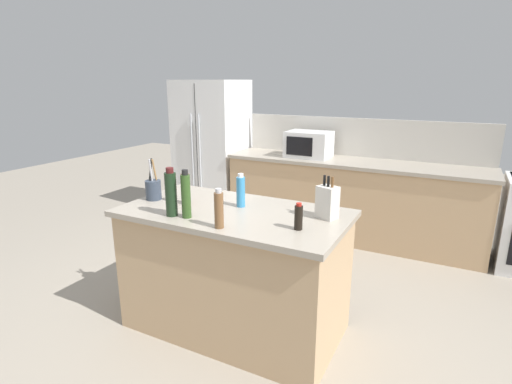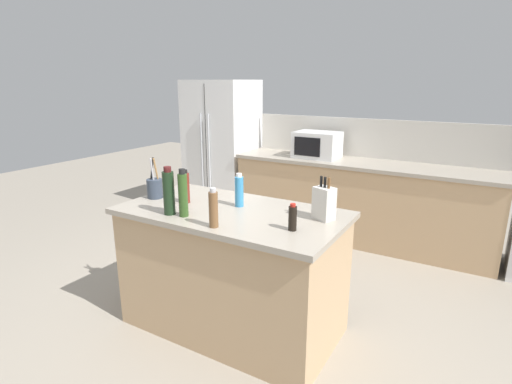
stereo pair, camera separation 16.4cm
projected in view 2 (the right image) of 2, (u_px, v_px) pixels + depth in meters
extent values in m
plane|color=gray|center=(233.00, 325.00, 3.10)|extent=(14.00, 14.00, 0.00)
cube|color=tan|center=(358.00, 203.00, 4.66)|extent=(2.93, 0.62, 0.90)
cube|color=#9E9384|center=(361.00, 164.00, 4.53)|extent=(2.97, 0.66, 0.04)
cube|color=beige|center=(370.00, 138.00, 4.72)|extent=(2.93, 0.03, 0.46)
cube|color=tan|center=(232.00, 272.00, 2.98)|extent=(1.56, 0.80, 0.90)
cube|color=#9E9384|center=(231.00, 213.00, 2.85)|extent=(1.62, 0.86, 0.04)
cube|color=white|center=(222.00, 149.00, 5.53)|extent=(0.87, 0.72, 1.84)
cube|color=#2D2D2D|center=(206.00, 153.00, 5.23)|extent=(0.01, 0.00, 1.75)
cylinder|color=#ADB2B7|center=(202.00, 152.00, 5.24)|extent=(0.02, 0.02, 1.01)
cylinder|color=#ADB2B7|center=(209.00, 153.00, 5.19)|extent=(0.02, 0.02, 1.01)
cube|color=white|center=(317.00, 145.00, 4.75)|extent=(0.52, 0.38, 0.31)
cube|color=black|center=(307.00, 147.00, 4.61)|extent=(0.32, 0.01, 0.22)
cube|color=beige|center=(324.00, 204.00, 2.63)|extent=(0.16, 0.14, 0.22)
cylinder|color=black|center=(321.00, 181.00, 2.61)|extent=(0.02, 0.02, 0.07)
cylinder|color=black|center=(325.00, 182.00, 2.59)|extent=(0.02, 0.02, 0.07)
cylinder|color=brown|center=(329.00, 183.00, 2.56)|extent=(0.02, 0.02, 0.07)
cylinder|color=#333D4C|center=(155.00, 189.00, 3.13)|extent=(0.12, 0.12, 0.15)
cylinder|color=olive|center=(156.00, 169.00, 3.08)|extent=(0.01, 0.05, 0.18)
cylinder|color=black|center=(152.00, 169.00, 3.10)|extent=(0.01, 0.05, 0.18)
cylinder|color=#B2B2B7|center=(152.00, 170.00, 3.07)|extent=(0.01, 0.03, 0.18)
cylinder|color=#3384BC|center=(240.00, 192.00, 2.90)|extent=(0.06, 0.06, 0.22)
cylinder|color=white|center=(239.00, 175.00, 2.87)|extent=(0.04, 0.04, 0.03)
cylinder|color=brown|center=(213.00, 210.00, 2.49)|extent=(0.06, 0.06, 0.23)
cylinder|color=#B2B2B7|center=(213.00, 190.00, 2.45)|extent=(0.04, 0.04, 0.03)
cylinder|color=#2D4C1E|center=(183.00, 195.00, 2.68)|extent=(0.06, 0.06, 0.29)
cylinder|color=black|center=(182.00, 171.00, 2.64)|extent=(0.04, 0.04, 0.04)
cylinder|color=black|center=(293.00, 218.00, 2.44)|extent=(0.05, 0.05, 0.15)
cylinder|color=#B22319|center=(293.00, 205.00, 2.42)|extent=(0.03, 0.03, 0.02)
cylinder|color=black|center=(169.00, 193.00, 2.72)|extent=(0.08, 0.08, 0.30)
cylinder|color=#4C1919|center=(167.00, 169.00, 2.68)|extent=(0.05, 0.05, 0.04)
cylinder|color=maroon|center=(185.00, 188.00, 2.99)|extent=(0.07, 0.07, 0.23)
cylinder|color=black|center=(184.00, 172.00, 2.96)|extent=(0.04, 0.04, 0.03)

